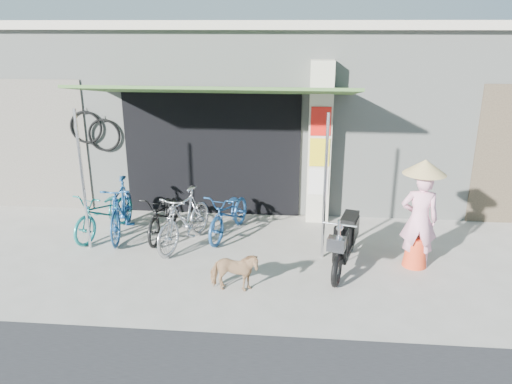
# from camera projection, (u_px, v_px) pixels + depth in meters

# --- Properties ---
(ground) EXTENTS (80.00, 80.00, 0.00)m
(ground) POSITION_uv_depth(u_px,v_px,m) (263.00, 277.00, 7.48)
(ground) COLOR #A9A398
(ground) RESTS_ON ground
(bicycle_shop) EXTENTS (12.30, 5.30, 3.66)m
(bicycle_shop) POSITION_uv_depth(u_px,v_px,m) (280.00, 103.00, 11.70)
(bicycle_shop) COLOR #939890
(bicycle_shop) RESTS_ON ground
(shop_pillar) EXTENTS (0.42, 0.44, 3.00)m
(shop_pillar) POSITION_uv_depth(u_px,v_px,m) (320.00, 143.00, 9.24)
(shop_pillar) COLOR beige
(shop_pillar) RESTS_ON ground
(awning) EXTENTS (4.60, 1.88, 2.72)m
(awning) POSITION_uv_depth(u_px,v_px,m) (217.00, 93.00, 8.29)
(awning) COLOR #375B28
(awning) RESTS_ON ground
(neighbour_left) EXTENTS (2.60, 0.06, 2.60)m
(neighbour_left) POSITION_uv_depth(u_px,v_px,m) (24.00, 145.00, 9.94)
(neighbour_left) COLOR #6B665B
(neighbour_left) RESTS_ON ground
(bike_teal) EXTENTS (0.99, 1.70, 0.84)m
(bike_teal) POSITION_uv_depth(u_px,v_px,m) (105.00, 212.00, 8.86)
(bike_teal) COLOR #1A7773
(bike_teal) RESTS_ON ground
(bike_blue) EXTENTS (0.70, 1.74, 1.01)m
(bike_blue) POSITION_uv_depth(u_px,v_px,m) (121.00, 209.00, 8.80)
(bike_blue) COLOR navy
(bike_blue) RESTS_ON ground
(bike_black) EXTENTS (0.62, 1.56, 0.81)m
(bike_black) POSITION_uv_depth(u_px,v_px,m) (164.00, 214.00, 8.82)
(bike_black) COLOR black
(bike_black) RESTS_ON ground
(bike_silver) EXTENTS (0.96, 1.70, 0.98)m
(bike_silver) POSITION_uv_depth(u_px,v_px,m) (184.00, 219.00, 8.39)
(bike_silver) COLOR silver
(bike_silver) RESTS_ON ground
(bike_navy) EXTENTS (0.96, 1.67, 0.83)m
(bike_navy) POSITION_uv_depth(u_px,v_px,m) (229.00, 213.00, 8.83)
(bike_navy) COLOR navy
(bike_navy) RESTS_ON ground
(street_dog) EXTENTS (0.71, 0.33, 0.60)m
(street_dog) POSITION_uv_depth(u_px,v_px,m) (234.00, 272.00, 6.99)
(street_dog) COLOR tan
(street_dog) RESTS_ON ground
(moped) EXTENTS (0.65, 1.67, 0.96)m
(moped) POSITION_uv_depth(u_px,v_px,m) (346.00, 241.00, 7.66)
(moped) COLOR black
(moped) RESTS_ON ground
(nun) EXTENTS (0.64, 0.64, 1.72)m
(nun) POSITION_uv_depth(u_px,v_px,m) (420.00, 215.00, 7.56)
(nun) COLOR #EEA1B9
(nun) RESTS_ON ground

